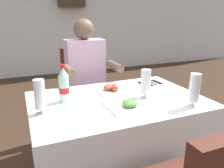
# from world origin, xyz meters

# --- Properties ---
(back_wall) EXTENTS (11.00, 0.12, 2.76)m
(back_wall) POSITION_xyz_m (0.00, 4.01, 1.38)
(back_wall) COLOR silver
(back_wall) RESTS_ON ground
(main_dining_table) EXTENTS (1.18, 0.80, 0.73)m
(main_dining_table) POSITION_xyz_m (-0.02, 0.18, 0.56)
(main_dining_table) COLOR white
(main_dining_table) RESTS_ON ground
(chair_far_diner_seat) EXTENTS (0.44, 0.50, 0.97)m
(chair_far_diner_seat) POSITION_xyz_m (-0.02, 0.97, 0.55)
(chair_far_diner_seat) COLOR #4C2319
(chair_far_diner_seat) RESTS_ON ground
(seated_diner_far) EXTENTS (0.50, 0.46, 1.26)m
(seated_diner_far) POSITION_xyz_m (-0.03, 0.86, 0.71)
(seated_diner_far) COLOR #282D42
(seated_diner_far) RESTS_ON ground
(plate_near_camera) EXTENTS (0.25, 0.25, 0.05)m
(plate_near_camera) POSITION_xyz_m (-0.02, 0.02, 0.75)
(plate_near_camera) COLOR white
(plate_near_camera) RESTS_ON main_dining_table
(plate_far_diner) EXTENTS (0.25, 0.25, 0.06)m
(plate_far_diner) POSITION_xyz_m (0.01, 0.34, 0.75)
(plate_far_diner) COLOR white
(plate_far_diner) RESTS_ON main_dining_table
(beer_glass_left) EXTENTS (0.07, 0.07, 0.21)m
(beer_glass_left) POSITION_xyz_m (-0.53, 0.12, 0.85)
(beer_glass_left) COLOR white
(beer_glass_left) RESTS_ON main_dining_table
(beer_glass_middle) EXTENTS (0.07, 0.07, 0.20)m
(beer_glass_middle) POSITION_xyz_m (0.17, 0.12, 0.84)
(beer_glass_middle) COLOR white
(beer_glass_middle) RESTS_ON main_dining_table
(beer_glass_right) EXTENTS (0.07, 0.07, 0.21)m
(beer_glass_right) POSITION_xyz_m (0.37, -0.13, 0.84)
(beer_glass_right) COLOR white
(beer_glass_right) RESTS_ON main_dining_table
(cola_bottle_primary) EXTENTS (0.07, 0.07, 0.25)m
(cola_bottle_primary) POSITION_xyz_m (-0.37, 0.27, 0.85)
(cola_bottle_primary) COLOR silver
(cola_bottle_primary) RESTS_ON main_dining_table
(napkin_cutlery_set) EXTENTS (0.18, 0.19, 0.01)m
(napkin_cutlery_set) POSITION_xyz_m (0.39, 0.41, 0.74)
(napkin_cutlery_set) COLOR black
(napkin_cutlery_set) RESTS_ON main_dining_table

